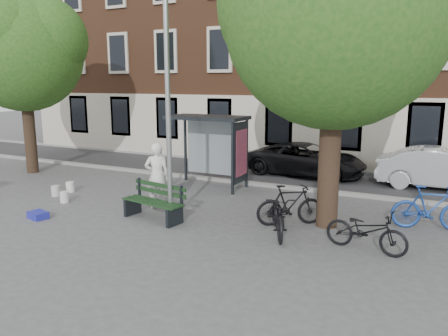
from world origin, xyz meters
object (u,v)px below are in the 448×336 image
painter (157,176)px  car_silver (442,169)px  bike_c (278,214)px  car_dark (306,159)px  bike_b (431,208)px  lamppost (168,121)px  bus_shelter (218,136)px  bike_d (290,205)px  bike_a (366,230)px  bench (154,204)px

painter → car_silver: size_ratio=0.45×
bike_c → car_dark: 7.50m
bike_b → bike_c: bearing=109.4°
car_dark → lamppost: bearing=170.6°
lamppost → car_silver: bearing=47.9°
bike_b → bus_shelter: bearing=64.4°
bike_c → bike_d: bearing=61.5°
bike_a → bike_c: bearing=95.3°
bus_shelter → painter: size_ratio=1.40×
car_dark → car_silver: (5.06, -0.18, 0.07)m
bench → bike_d: size_ratio=1.08×
bike_d → car_dark: bearing=-23.2°
painter → bike_a: (6.26, -0.76, -0.52)m
painter → bike_a: bearing=140.9°
bike_a → bike_b: size_ratio=0.96×
bike_c → car_silver: bearing=37.2°
lamppost → bike_a: size_ratio=3.25×
bike_b → car_silver: size_ratio=0.44×
bus_shelter → lamppost: bearing=-81.6°
bike_c → car_silver: (3.70, 7.19, 0.20)m
bike_c → bike_d: (0.04, 0.86, 0.02)m
painter → bike_c: bearing=139.5°
bike_a → bike_d: bike_d is taller
lamppost → bike_d: lamppost is taller
bus_shelter → painter: bus_shelter is taller
lamppost → bike_d: bearing=20.2°
painter → car_silver: (7.78, 6.60, -0.27)m
bike_d → car_dark: 6.66m
bench → bike_b: bike_b is taller
bus_shelter → car_silver: (7.35, 3.36, -1.18)m
bike_c → car_dark: (-1.36, 7.37, 0.13)m
lamppost → painter: 2.23m
painter → car_dark: bearing=-144.1°
bike_b → bike_c: bike_b is taller
bench → bike_a: bearing=12.0°
bench → bike_c: (3.53, 0.36, 0.08)m
bench → car_silver: bearing=56.3°
bench → bike_a: 5.72m
painter → bike_c: size_ratio=0.99×
bus_shelter → bike_a: 7.21m
lamppost → bike_b: 7.27m
bike_c → bus_shelter: bearing=108.1°
bike_b → bench: bearing=97.4°
bike_c → car_dark: size_ratio=0.43×
lamppost → bus_shelter: 4.24m
painter → bench: 1.23m
lamppost → car_dark: size_ratio=1.27×
bike_a → car_dark: (-3.54, 7.54, 0.18)m
painter → car_silver: 10.20m
lamppost → car_silver: 10.27m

